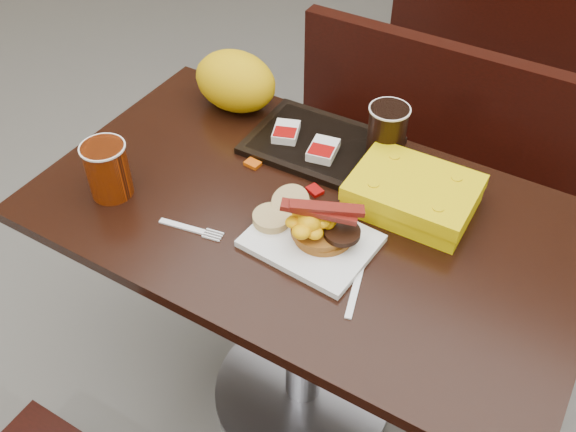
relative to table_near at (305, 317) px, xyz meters
The scene contains 22 objects.
floor 0.38m from the table_near, ahead, with size 6.00×7.00×0.01m, color slate.
table_near is the anchor object (origin of this frame).
bench_near_n 0.70m from the table_near, 90.00° to the left, with size 1.00×0.46×0.72m, color black, non-canonical shape.
bench_far_s 1.90m from the table_near, 90.00° to the left, with size 1.00×0.46×0.72m, color black, non-canonical shape.
platter 0.39m from the table_near, 56.39° to the right, with size 0.25×0.19×0.01m, color white.
pancake_stack 0.41m from the table_near, 40.46° to the right, with size 0.13×0.13×0.03m, color brown.
sausage_patty 0.44m from the table_near, 28.55° to the right, with size 0.07×0.07×0.01m, color black.
scrambled_eggs 0.45m from the table_near, 59.47° to the right, with size 0.09×0.08×0.05m, color #FFB505.
bacon_strips 0.48m from the table_near, 48.78° to the right, with size 0.15×0.07×0.01m, color #410404, non-canonical shape.
muffin_bottom 0.41m from the table_near, 119.43° to the right, with size 0.08×0.08×0.02m, color tan.
muffin_top 0.41m from the table_near, 135.06° to the right, with size 0.08×0.08×0.02m, color tan.
coffee_cup_near 0.62m from the table_near, 157.50° to the right, with size 0.09×0.09×0.13m, color #8C2A05.
fork 0.47m from the table_near, 139.20° to the right, with size 0.15×0.03×0.00m, color white, non-canonical shape.
knife 0.44m from the table_near, 36.41° to the right, with size 0.16×0.01×0.00m, color white.
condiment_syrup 0.43m from the table_near, 158.96° to the left, with size 0.04×0.03×0.01m, color #BF4708.
condiment_ketchup 0.39m from the table_near, 105.95° to the left, with size 0.04×0.03×0.01m, color #8C0504.
tray 0.45m from the table_near, 111.14° to the left, with size 0.35×0.25×0.02m, color black.
hashbrown_sleeve_left 0.48m from the table_near, 131.34° to the left, with size 0.06×0.08×0.02m, color silver.
hashbrown_sleeve_right 0.44m from the table_near, 108.45° to the left, with size 0.06×0.08×0.02m, color silver.
coffee_cup_far 0.53m from the table_near, 76.38° to the left, with size 0.09×0.09×0.12m, color black.
clamshell 0.47m from the table_near, 35.36° to the left, with size 0.26×0.20×0.07m, color #E2C203.
paper_bag 0.63m from the table_near, 144.38° to the left, with size 0.22×0.16×0.15m, color #D6B807.
Camera 1 is at (0.48, -0.89, 1.71)m, focal length 39.87 mm.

